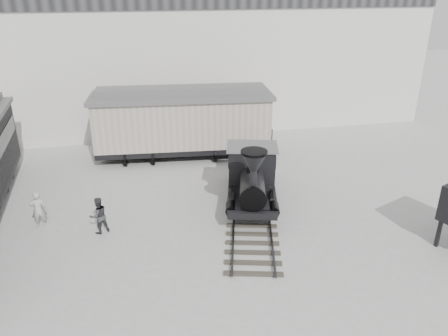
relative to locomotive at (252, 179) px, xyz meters
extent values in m
plane|color=#9E9E9B|center=(-1.57, -3.79, -1.27)|extent=(90.00, 90.00, 0.00)
cube|color=silver|center=(-1.57, 11.21, 4.23)|extent=(34.00, 2.40, 11.00)
cube|color=black|center=(-0.20, -0.75, -1.19)|extent=(4.55, 9.99, 0.17)
cube|color=#2D2D30|center=(-0.94, -0.55, -1.14)|extent=(2.58, 9.47, 0.06)
cube|color=#2D2D30|center=(0.54, -0.94, -1.14)|extent=(2.58, 9.47, 0.06)
cylinder|color=black|center=(-1.13, -1.05, -0.52)|extent=(0.42, 1.16, 1.17)
cylinder|color=black|center=(0.47, -1.47, -0.52)|extent=(0.42, 1.16, 1.17)
cylinder|color=black|center=(-0.78, 0.28, -0.52)|extent=(0.42, 1.16, 1.17)
cylinder|color=black|center=(0.82, -0.14, -0.52)|extent=(0.42, 1.16, 1.17)
cube|color=black|center=(-0.16, -0.59, -0.39)|extent=(3.03, 4.24, 0.30)
cylinder|color=black|center=(-0.35, -1.31, 0.29)|extent=(1.65, 2.63, 1.06)
cylinder|color=black|center=(-0.59, -2.24, 1.12)|extent=(0.34, 0.34, 0.64)
cone|color=black|center=(-0.59, -2.24, 1.81)|extent=(1.25, 1.25, 0.74)
sphere|color=black|center=(-0.24, -0.90, 0.80)|extent=(0.55, 0.55, 0.55)
cube|color=black|center=(0.09, 0.33, 0.58)|extent=(2.37, 1.92, 1.65)
cube|color=#5D5D5D|center=(0.09, 0.33, 1.45)|extent=(2.63, 2.18, 0.09)
cube|color=black|center=(0.58, 2.18, -0.01)|extent=(2.39, 2.54, 0.96)
cylinder|color=black|center=(-4.76, 6.91, -0.84)|extent=(2.26, 1.08, 0.88)
cylinder|color=black|center=(0.25, 6.42, -0.84)|extent=(2.26, 1.08, 0.88)
cube|color=black|center=(-2.26, 6.67, -0.62)|extent=(10.07, 3.68, 0.33)
cube|color=#A39D89|center=(-2.26, 6.67, 0.91)|extent=(10.08, 3.78, 2.74)
cube|color=#5D5D5D|center=(-2.26, 6.67, 2.39)|extent=(10.44, 4.14, 0.22)
cube|color=#5D5D5D|center=(-2.26, 6.67, 2.70)|extent=(9.49, 2.22, 0.39)
imported|color=#AFAFA7|center=(-9.27, -0.04, -0.46)|extent=(0.67, 0.53, 1.62)
imported|color=#323336|center=(-6.78, -1.07, -0.48)|extent=(0.96, 0.88, 1.59)
cube|color=black|center=(6.16, -4.98, -0.67)|extent=(0.17, 0.17, 1.20)
camera|label=1|loc=(-5.15, -17.39, 8.37)|focal=35.00mm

